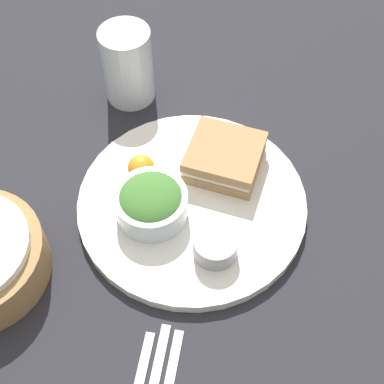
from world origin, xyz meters
The scene contains 7 objects.
ground_plane centered at (0.00, 0.00, 0.00)m, with size 4.00×4.00×0.00m, color #232328.
plate centered at (0.00, 0.00, 0.01)m, with size 0.34×0.34×0.02m, color white.
sandwich centered at (0.08, -0.03, 0.04)m, with size 0.10×0.11×0.04m.
salad_bowl centered at (-0.04, 0.05, 0.04)m, with size 0.10×0.10×0.06m.
dressing_cup centered at (-0.07, -0.06, 0.03)m, with size 0.06×0.06×0.03m, color #99999E.
orange_wedge centered at (0.02, 0.09, 0.04)m, with size 0.04×0.04×0.04m, color orange.
drink_glass centered at (0.19, 0.18, 0.07)m, with size 0.08×0.08×0.13m, color silver.
Camera 1 is at (-0.42, -0.14, 0.67)m, focal length 50.00 mm.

